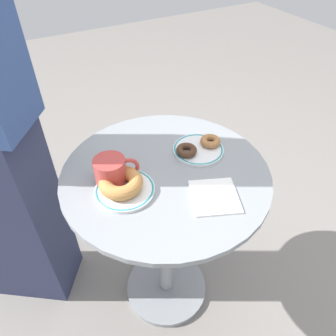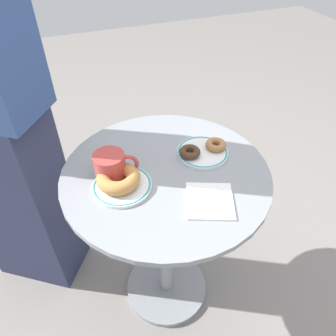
{
  "view_description": "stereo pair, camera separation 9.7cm",
  "coord_description": "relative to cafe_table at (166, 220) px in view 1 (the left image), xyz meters",
  "views": [
    {
      "loc": [
        -0.34,
        -0.64,
        1.37
      ],
      "look_at": [
        0.0,
        -0.01,
        0.73
      ],
      "focal_mm": 34.34,
      "sensor_mm": 36.0,
      "label": 1
    },
    {
      "loc": [
        -0.26,
        -0.69,
        1.37
      ],
      "look_at": [
        0.0,
        -0.01,
        0.73
      ],
      "focal_mm": 34.34,
      "sensor_mm": 36.0,
      "label": 2
    }
  ],
  "objects": [
    {
      "name": "ground_plane",
      "position": [
        0.0,
        0.0,
        -0.49
      ],
      "size": [
        7.0,
        7.0,
        0.02
      ],
      "primitive_type": "cube",
      "color": "gray"
    },
    {
      "name": "cafe_table",
      "position": [
        0.0,
        0.0,
        0.0
      ],
      "size": [
        0.64,
        0.64,
        0.71
      ],
      "color": "gray",
      "rests_on": "ground"
    },
    {
      "name": "plate_left",
      "position": [
        -0.14,
        -0.02,
        0.24
      ],
      "size": [
        0.17,
        0.17,
        0.01
      ],
      "color": "white",
      "rests_on": "cafe_table"
    },
    {
      "name": "plate_right",
      "position": [
        0.14,
        0.04,
        0.24
      ],
      "size": [
        0.17,
        0.17,
        0.01
      ],
      "color": "white",
      "rests_on": "cafe_table"
    },
    {
      "name": "donut_old_fashioned",
      "position": [
        -0.15,
        -0.01,
        0.27
      ],
      "size": [
        0.14,
        0.14,
        0.04
      ],
      "primitive_type": "torus",
      "rotation": [
        0.0,
        0.0,
        6.19
      ],
      "color": "#BC7F42",
      "rests_on": "plate_left"
    },
    {
      "name": "donut_cinnamon",
      "position": [
        0.19,
        0.04,
        0.26
      ],
      "size": [
        0.08,
        0.08,
        0.02
      ],
      "primitive_type": "torus",
      "rotation": [
        0.0,
        0.0,
        1.8
      ],
      "color": "#A36B3D",
      "rests_on": "plate_right"
    },
    {
      "name": "donut_chocolate",
      "position": [
        0.09,
        0.03,
        0.26
      ],
      "size": [
        0.07,
        0.07,
        0.02
      ],
      "primitive_type": "torus",
      "rotation": [
        0.0,
        0.0,
        3.05
      ],
      "color": "#422819",
      "rests_on": "plate_right"
    },
    {
      "name": "paper_napkin",
      "position": [
        0.07,
        -0.16,
        0.24
      ],
      "size": [
        0.17,
        0.18,
        0.01
      ],
      "primitive_type": "cube",
      "rotation": [
        0.0,
        0.0,
        -0.39
      ],
      "color": "white",
      "rests_on": "cafe_table"
    },
    {
      "name": "coffee_mug",
      "position": [
        -0.16,
        0.03,
        0.28
      ],
      "size": [
        0.13,
        0.09,
        0.09
      ],
      "color": "#B73D38",
      "rests_on": "cafe_table"
    }
  ]
}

